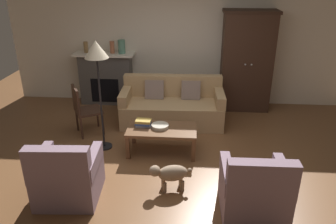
% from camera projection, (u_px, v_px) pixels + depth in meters
% --- Properties ---
extents(ground_plane, '(9.60, 9.60, 0.00)m').
position_uv_depth(ground_plane, '(170.00, 159.00, 5.19)').
color(ground_plane, brown).
extents(back_wall, '(7.20, 0.10, 2.80)m').
position_uv_depth(back_wall, '(179.00, 38.00, 6.97)').
color(back_wall, silver).
rests_on(back_wall, ground).
extents(fireplace, '(1.26, 0.48, 1.12)m').
position_uv_depth(fireplace, '(106.00, 78.00, 7.18)').
color(fireplace, '#4C4947').
rests_on(fireplace, ground).
extents(armoire, '(1.06, 0.57, 2.03)m').
position_uv_depth(armoire, '(246.00, 61.00, 6.72)').
color(armoire, '#382319').
rests_on(armoire, ground).
extents(couch, '(1.94, 0.91, 0.86)m').
position_uv_depth(couch, '(172.00, 107.00, 6.33)').
color(couch, tan).
rests_on(couch, ground).
extents(coffee_table, '(1.10, 0.60, 0.42)m').
position_uv_depth(coffee_table, '(162.00, 131.00, 5.27)').
color(coffee_table, brown).
rests_on(coffee_table, ground).
extents(fruit_bowl, '(0.28, 0.28, 0.05)m').
position_uv_depth(fruit_bowl, '(160.00, 126.00, 5.26)').
color(fruit_bowl, beige).
rests_on(fruit_bowl, coffee_table).
extents(book_stack, '(0.26, 0.19, 0.11)m').
position_uv_depth(book_stack, '(143.00, 123.00, 5.30)').
color(book_stack, gray).
rests_on(book_stack, coffee_table).
extents(mantel_vase_bronze, '(0.09, 0.09, 0.23)m').
position_uv_depth(mantel_vase_bronze, '(86.00, 47.00, 6.92)').
color(mantel_vase_bronze, olive).
rests_on(mantel_vase_bronze, fireplace).
extents(mantel_vase_terracotta, '(0.10, 0.10, 0.25)m').
position_uv_depth(mantel_vase_terracotta, '(112.00, 47.00, 6.88)').
color(mantel_vase_terracotta, '#A86042').
rests_on(mantel_vase_terracotta, fireplace).
extents(mantel_vase_jade, '(0.15, 0.15, 0.28)m').
position_uv_depth(mantel_vase_jade, '(122.00, 47.00, 6.86)').
color(mantel_vase_jade, slate).
rests_on(mantel_vase_jade, fireplace).
extents(armchair_near_left, '(0.82, 0.82, 0.88)m').
position_uv_depth(armchair_near_left, '(67.00, 177.00, 4.20)').
color(armchair_near_left, gray).
rests_on(armchair_near_left, ground).
extents(armchair_near_right, '(0.79, 0.78, 0.88)m').
position_uv_depth(armchair_near_right, '(254.00, 191.00, 3.93)').
color(armchair_near_right, gray).
rests_on(armchair_near_right, ground).
extents(side_chair_wooden, '(0.60, 0.60, 0.90)m').
position_uv_depth(side_chair_wooden, '(83.00, 107.00, 5.80)').
color(side_chair_wooden, '#382319').
rests_on(side_chair_wooden, ground).
extents(floor_lamp, '(0.36, 0.36, 1.78)m').
position_uv_depth(floor_lamp, '(97.00, 56.00, 4.93)').
color(floor_lamp, black).
rests_on(floor_lamp, ground).
extents(dog, '(0.56, 0.29, 0.39)m').
position_uv_depth(dog, '(170.00, 174.00, 4.39)').
color(dog, gray).
rests_on(dog, ground).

